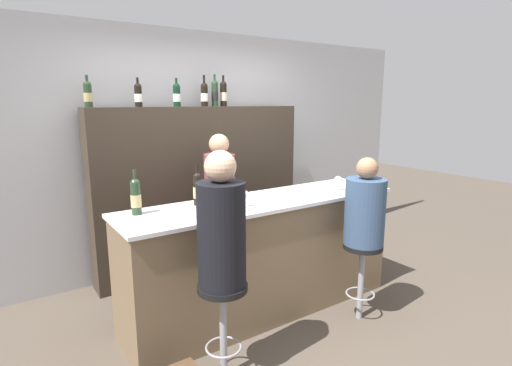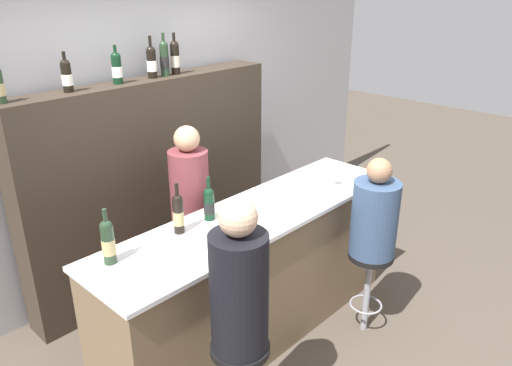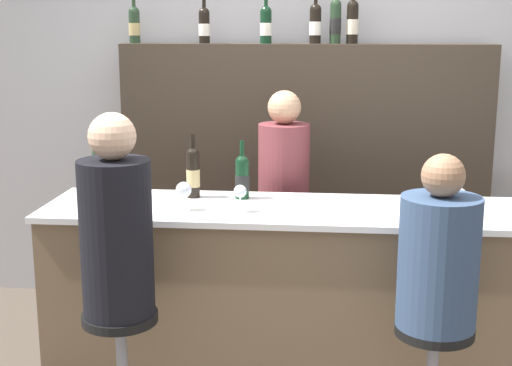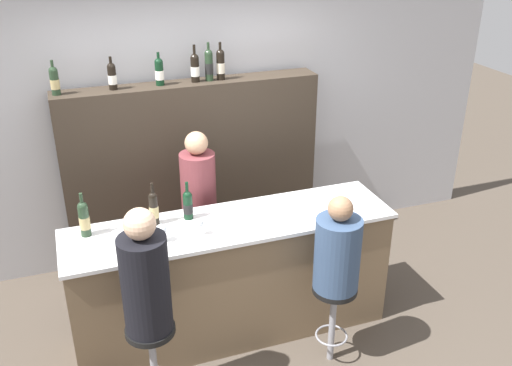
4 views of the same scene
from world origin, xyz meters
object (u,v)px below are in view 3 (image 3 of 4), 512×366
object	(u,v)px
wine_bottle_backbar_3	(315,23)
wine_glass_2	(459,196)
wine_bottle_backbar_1	(204,25)
wine_bottle_backbar_5	(352,21)
wine_glass_0	(184,191)
wine_bottle_backbar_0	(134,24)
bartender	(283,232)
wine_bottle_backbar_4	(335,21)
guest_seated_right	(439,255)
wine_bottle_backbar_2	(266,24)
bar_stool_right	(433,360)
wine_glass_1	(240,193)
wine_bottle_counter_1	(193,172)
bar_stool_left	(121,346)
wine_bottle_counter_0	(100,169)
guest_seated_left	(116,227)
wine_bottle_counter_2	(242,176)

from	to	relation	value
wine_bottle_backbar_3	wine_glass_2	size ratio (longest dim) A/B	2.29
wine_bottle_backbar_1	wine_bottle_backbar_5	distance (m)	0.94
wine_glass_0	wine_bottle_backbar_0	bearing A→B (deg)	113.55
wine_bottle_backbar_1	bartender	xyz separation A→B (m)	(0.55, -0.58, -1.19)
wine_bottle_backbar_4	wine_glass_2	distance (m)	1.63
wine_bottle_backbar_4	wine_bottle_backbar_0	bearing A→B (deg)	180.00
guest_seated_right	wine_bottle_backbar_2	bearing A→B (deg)	116.16
wine_bottle_backbar_0	wine_glass_2	distance (m)	2.41
bar_stool_right	wine_bottle_backbar_5	bearing A→B (deg)	100.30
bar_stool_right	wine_glass_1	bearing A→B (deg)	152.08
wine_bottle_counter_1	wine_bottle_backbar_5	world-z (taller)	wine_bottle_backbar_5
wine_bottle_backbar_3	wine_bottle_backbar_1	bearing A→B (deg)	180.00
wine_bottle_backbar_3	wine_glass_2	distance (m)	1.67
wine_bottle_backbar_4	wine_glass_0	bearing A→B (deg)	-119.28
wine_glass_2	bar_stool_left	distance (m)	1.69
wine_bottle_counter_1	wine_glass_0	xyz separation A→B (m)	(0.00, -0.27, -0.04)
wine_bottle_counter_0	wine_bottle_backbar_2	world-z (taller)	wine_bottle_backbar_2
wine_bottle_backbar_3	bar_stool_right	bearing A→B (deg)	-72.60
wine_bottle_backbar_4	bartender	xyz separation A→B (m)	(-0.28, -0.58, -1.21)
wine_bottle_backbar_3	wine_glass_1	bearing A→B (deg)	-104.08
guest_seated_right	wine_bottle_backbar_5	bearing A→B (deg)	100.30
wine_bottle_backbar_5	bar_stool_right	size ratio (longest dim) A/B	0.49
wine_glass_0	wine_glass_1	distance (m)	0.28
guest_seated_left	bar_stool_right	bearing A→B (deg)	0.00
wine_bottle_backbar_3	wine_glass_0	distance (m)	1.64
wine_bottle_counter_0	bar_stool_right	distance (m)	1.92
wine_glass_0	bar_stool_left	distance (m)	0.79
wine_glass_2	bar_stool_right	xyz separation A→B (m)	(-0.15, -0.46, -0.61)
wine_bottle_backbar_2	wine_glass_1	bearing A→B (deg)	-90.54
wine_bottle_counter_1	guest_seated_left	distance (m)	0.77
wine_bottle_counter_1	wine_bottle_backbar_2	distance (m)	1.30
wine_bottle_counter_0	bar_stool_right	bearing A→B (deg)	-24.02
wine_bottle_counter_2	bar_stool_left	bearing A→B (deg)	-121.64
wine_bottle_backbar_0	wine_glass_2	size ratio (longest dim) A/B	2.00
wine_glass_2	guest_seated_left	world-z (taller)	guest_seated_left
wine_bottle_backbar_2	bartender	bearing A→B (deg)	-75.02
wine_glass_1	guest_seated_left	bearing A→B (deg)	-135.78
wine_glass_1	bar_stool_left	xyz separation A→B (m)	(-0.48, -0.46, -0.60)
bartender	wine_bottle_backbar_3	bearing A→B (deg)	74.94
wine_glass_0	bar_stool_left	size ratio (longest dim) A/B	0.21
wine_glass_1	guest_seated_left	distance (m)	0.67
wine_bottle_backbar_5	guest_seated_left	xyz separation A→B (m)	(-1.03, -1.76, -0.87)
wine_bottle_backbar_1	guest_seated_right	bearing A→B (deg)	-54.39
bar_stool_right	bartender	bearing A→B (deg)	121.04
wine_bottle_backbar_2	bar_stool_left	size ratio (longest dim) A/B	0.42
wine_bottle_counter_2	wine_bottle_backbar_1	bearing A→B (deg)	109.49
wine_bottle_backbar_5	wine_glass_0	bearing A→B (deg)	-122.73
wine_bottle_backbar_2	bar_stool_right	distance (m)	2.41
wine_bottle_backbar_3	wine_glass_1	xyz separation A→B (m)	(-0.32, -1.29, -0.80)
wine_glass_2	bartender	world-z (taller)	bartender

